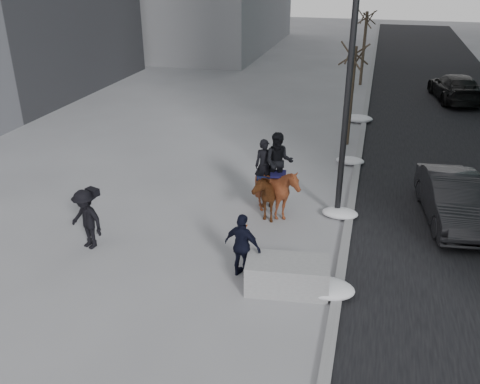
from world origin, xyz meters
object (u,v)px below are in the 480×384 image
(car_near, at_px, (453,199))
(mounted_right, at_px, (277,185))
(planter, at_px, (287,275))
(mounted_left, at_px, (263,187))

(car_near, xyz_separation_m, mounted_right, (-5.28, -1.15, 0.37))
(planter, distance_m, mounted_right, 3.95)
(mounted_left, distance_m, mounted_right, 0.50)
(mounted_left, xyz_separation_m, mounted_right, (0.46, -0.08, 0.19))
(mounted_left, relative_size, mounted_right, 0.89)
(planter, height_order, mounted_left, mounted_left)
(planter, relative_size, car_near, 0.46)
(mounted_left, bearing_deg, car_near, 10.52)
(planter, distance_m, car_near, 6.51)
(car_near, bearing_deg, planter, -138.30)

